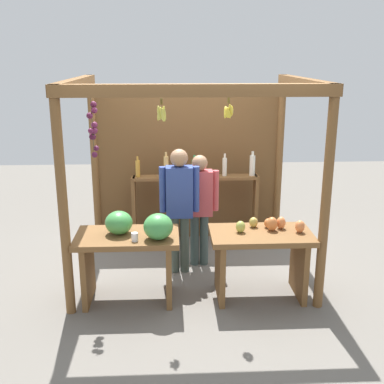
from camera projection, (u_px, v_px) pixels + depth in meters
ground_plane at (191, 267)px, 6.07m from camera, size 12.00×12.00×0.00m
market_stall at (189, 153)px, 6.12m from camera, size 2.76×2.21×2.36m
fruit_counter_left at (132, 245)px, 5.09m from camera, size 1.11×0.67×1.04m
fruit_counter_right at (261, 250)px, 5.20m from camera, size 1.11×0.64×0.92m
bottle_shelf_unit at (196, 192)px, 6.61m from camera, size 1.77×0.22×1.34m
vendor_man at (179, 200)px, 5.69m from camera, size 0.48×0.21×1.56m
vendor_woman at (200, 201)px, 5.92m from camera, size 0.48×0.20×1.44m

